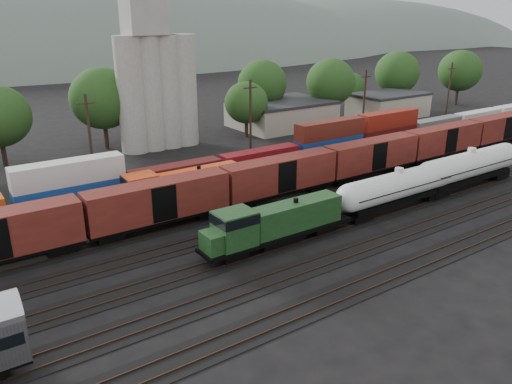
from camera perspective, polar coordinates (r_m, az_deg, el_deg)
ground at (r=53.51m, az=1.79°, el=-3.49°), size 600.00×600.00×0.00m
tracks at (r=53.50m, az=1.79°, el=-3.44°), size 180.00×33.20×0.20m
green_locomotive at (r=46.82m, az=1.76°, el=-3.68°), size 16.47×2.91×4.36m
tank_car_a at (r=58.11m, az=15.86°, el=0.58°), size 17.84×3.19×4.67m
tank_car_b at (r=68.63m, az=23.21°, el=2.76°), size 18.92×3.39×4.96m
orange_locomotive at (r=57.77m, az=-9.05°, el=0.66°), size 17.16×2.86×4.29m
boxcar_string at (r=51.57m, az=-11.06°, el=-1.05°), size 138.20×2.90×4.20m
container_wall at (r=62.73m, az=-9.64°, el=2.29°), size 160.00×2.60×5.80m
grain_silo at (r=82.88m, az=-11.35°, el=12.54°), size 13.40×5.00×29.00m
industrial_sheds at (r=85.03m, az=-8.68°, el=6.92°), size 119.38×17.26×5.10m
tree_band at (r=85.84m, az=-12.79°, el=10.33°), size 167.88×19.44×13.65m
utility_poles at (r=69.78m, az=-8.93°, el=7.18°), size 122.20×0.36×12.00m
distant_hills at (r=307.14m, az=-24.47°, el=10.21°), size 860.00×286.00×130.00m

